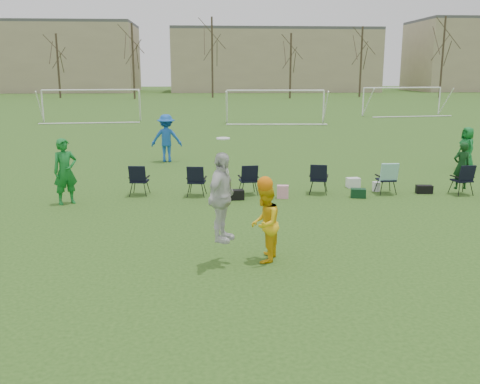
{
  "coord_description": "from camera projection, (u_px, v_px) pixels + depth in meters",
  "views": [
    {
      "loc": [
        -1.41,
        -8.37,
        3.82
      ],
      "look_at": [
        -0.64,
        2.94,
        1.25
      ],
      "focal_mm": 40.0,
      "sensor_mm": 36.0,
      "label": 1
    }
  ],
  "objects": [
    {
      "name": "ground",
      "position": [
        289.0,
        301.0,
        9.08
      ],
      "size": [
        260.0,
        260.0,
        0.0
      ],
      "primitive_type": "plane",
      "color": "#284B17",
      "rests_on": "ground"
    },
    {
      "name": "fielder_green_near",
      "position": [
        65.0,
        171.0,
        15.55
      ],
      "size": [
        0.84,
        0.77,
        1.93
      ],
      "primitive_type": "imported",
      "rotation": [
        0.0,
        0.0,
        0.56
      ],
      "color": "#136F27",
      "rests_on": "ground"
    },
    {
      "name": "fielder_blue",
      "position": [
        166.0,
        138.0,
        22.9
      ],
      "size": [
        1.31,
        0.75,
        2.02
      ],
      "primitive_type": "imported",
      "rotation": [
        0.0,
        0.0,
        3.14
      ],
      "color": "#1852B4",
      "rests_on": "ground"
    },
    {
      "name": "fielder_green_far",
      "position": [
        467.0,
        148.0,
        21.08
      ],
      "size": [
        0.66,
        0.9,
        1.68
      ],
      "primitive_type": "imported",
      "rotation": [
        0.0,
        0.0,
        -1.41
      ],
      "color": "#136B2A",
      "rests_on": "ground"
    },
    {
      "name": "center_contest",
      "position": [
        243.0,
        209.0,
        10.68
      ],
      "size": [
        1.7,
        1.16,
        2.56
      ],
      "color": "silver",
      "rests_on": "ground"
    },
    {
      "name": "sideline_setup",
      "position": [
        314.0,
        179.0,
        16.87
      ],
      "size": [
        10.85,
        1.84,
        1.64
      ],
      "color": "#0E3613",
      "rests_on": "ground"
    },
    {
      "name": "goal_left",
      "position": [
        91.0,
        96.0,
        41.07
      ],
      "size": [
        7.39,
        0.76,
        2.46
      ],
      "rotation": [
        0.0,
        0.0,
        0.09
      ],
      "color": "white",
      "rests_on": "ground"
    },
    {
      "name": "goal_mid",
      "position": [
        275.0,
        97.0,
        40.06
      ],
      "size": [
        7.4,
        0.63,
        2.46
      ],
      "rotation": [
        0.0,
        0.0,
        -0.07
      ],
      "color": "white",
      "rests_on": "ground"
    },
    {
      "name": "goal_right",
      "position": [
        402.0,
        93.0,
        46.69
      ],
      "size": [
        7.35,
        1.14,
        2.46
      ],
      "rotation": [
        0.0,
        0.0,
        0.14
      ],
      "color": "white",
      "rests_on": "ground"
    },
    {
      "name": "tree_line",
      "position": [
        214.0,
        62.0,
        75.93
      ],
      "size": [
        110.28,
        3.28,
        11.4
      ],
      "color": "#382B21",
      "rests_on": "ground"
    },
    {
      "name": "building_row",
      "position": [
        245.0,
        59.0,
        101.61
      ],
      "size": [
        126.0,
        16.0,
        13.0
      ],
      "color": "tan",
      "rests_on": "ground"
    }
  ]
}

